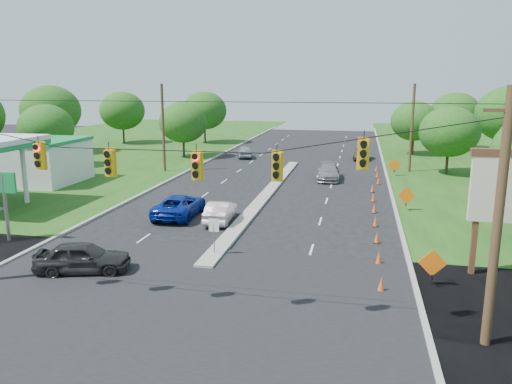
% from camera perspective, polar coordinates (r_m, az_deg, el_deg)
% --- Properties ---
extents(ground, '(160.00, 160.00, 0.00)m').
position_cam_1_polar(ground, '(21.76, -9.37, -12.41)').
color(ground, black).
rests_on(ground, ground).
extents(cross_street, '(160.00, 14.00, 0.02)m').
position_cam_1_polar(cross_street, '(21.76, -9.37, -12.41)').
color(cross_street, black).
rests_on(cross_street, ground).
extents(curb_left, '(0.25, 110.00, 0.16)m').
position_cam_1_polar(curb_left, '(52.21, -7.92, 2.25)').
color(curb_left, gray).
rests_on(curb_left, ground).
extents(curb_right, '(0.25, 110.00, 0.16)m').
position_cam_1_polar(curb_right, '(49.27, 14.80, 1.35)').
color(curb_right, gray).
rests_on(curb_right, ground).
extents(median, '(1.00, 34.00, 0.18)m').
position_cam_1_polar(median, '(41.05, 1.18, -0.39)').
color(median, gray).
rests_on(median, ground).
extents(median_sign, '(0.55, 0.06, 2.05)m').
position_cam_1_polar(median_sign, '(26.56, -4.83, -4.30)').
color(median_sign, gray).
rests_on(median_sign, ground).
extents(signal_span, '(25.60, 0.32, 9.00)m').
position_cam_1_polar(signal_span, '(19.32, -11.08, -0.08)').
color(signal_span, '#422D1C').
rests_on(signal_span, ground).
extents(utility_pole_far_left, '(0.28, 0.28, 9.00)m').
position_cam_1_polar(utility_pole_far_left, '(52.48, -10.56, 7.17)').
color(utility_pole_far_left, '#422D1C').
rests_on(utility_pole_far_left, ground).
extents(utility_pole_far_right, '(0.28, 0.28, 9.00)m').
position_cam_1_polar(utility_pole_far_right, '(53.79, 17.38, 6.94)').
color(utility_pole_far_right, '#422D1C').
rests_on(utility_pole_far_right, ground).
extents(gas_station, '(18.40, 19.70, 5.20)m').
position_cam_1_polar(gas_station, '(49.94, -26.76, 3.58)').
color(gas_station, white).
rests_on(gas_station, ground).
extents(pylon_sign, '(5.90, 2.30, 6.12)m').
position_cam_1_polar(pylon_sign, '(26.01, 27.04, -0.22)').
color(pylon_sign, '#59331E').
rests_on(pylon_sign, ground).
extents(cone_0, '(0.32, 0.32, 0.70)m').
position_cam_1_polar(cone_0, '(23.09, 14.11, -10.18)').
color(cone_0, '#E5501F').
rests_on(cone_0, ground).
extents(cone_1, '(0.32, 0.32, 0.70)m').
position_cam_1_polar(cone_1, '(26.36, 13.85, -7.30)').
color(cone_1, '#E5501F').
rests_on(cone_1, ground).
extents(cone_2, '(0.32, 0.32, 0.70)m').
position_cam_1_polar(cone_2, '(29.69, 13.65, -5.06)').
color(cone_2, '#E5501F').
rests_on(cone_2, ground).
extents(cone_3, '(0.32, 0.32, 0.70)m').
position_cam_1_polar(cone_3, '(33.05, 13.49, -3.27)').
color(cone_3, '#E5501F').
rests_on(cone_3, ground).
extents(cone_4, '(0.32, 0.32, 0.70)m').
position_cam_1_polar(cone_4, '(36.43, 13.36, -1.81)').
color(cone_4, '#E5501F').
rests_on(cone_4, ground).
extents(cone_5, '(0.32, 0.32, 0.70)m').
position_cam_1_polar(cone_5, '(39.84, 13.25, -0.60)').
color(cone_5, '#E5501F').
rests_on(cone_5, ground).
extents(cone_6, '(0.32, 0.32, 0.70)m').
position_cam_1_polar(cone_6, '(43.26, 13.16, 0.42)').
color(cone_6, '#E5501F').
rests_on(cone_6, ground).
extents(cone_7, '(0.32, 0.32, 0.70)m').
position_cam_1_polar(cone_7, '(46.71, 13.82, 1.25)').
color(cone_7, '#E5501F').
rests_on(cone_7, ground).
extents(cone_8, '(0.32, 0.32, 0.70)m').
position_cam_1_polar(cone_8, '(50.15, 13.70, 2.01)').
color(cone_8, '#E5501F').
rests_on(cone_8, ground).
extents(cone_9, '(0.32, 0.32, 0.70)m').
position_cam_1_polar(cone_9, '(53.60, 13.60, 2.66)').
color(cone_9, '#E5501F').
rests_on(cone_9, ground).
extents(work_sign_0, '(1.27, 0.58, 1.37)m').
position_cam_1_polar(work_sign_0, '(23.98, 19.51, -7.78)').
color(work_sign_0, black).
rests_on(work_sign_0, ground).
extents(work_sign_1, '(1.27, 0.58, 1.37)m').
position_cam_1_polar(work_sign_1, '(37.38, 16.80, -0.48)').
color(work_sign_1, black).
rests_on(work_sign_1, ground).
extents(work_sign_2, '(1.27, 0.58, 1.37)m').
position_cam_1_polar(work_sign_2, '(51.10, 15.54, 2.94)').
color(work_sign_2, black).
rests_on(work_sign_2, ground).
extents(tree_2, '(5.88, 5.88, 6.86)m').
position_cam_1_polar(tree_2, '(58.95, -22.88, 6.80)').
color(tree_2, black).
rests_on(tree_2, ground).
extents(tree_3, '(7.56, 7.56, 8.82)m').
position_cam_1_polar(tree_3, '(70.49, -22.42, 8.61)').
color(tree_3, black).
rests_on(tree_3, ground).
extents(tree_4, '(6.72, 6.72, 7.84)m').
position_cam_1_polar(tree_4, '(78.86, -15.03, 8.96)').
color(tree_4, black).
rests_on(tree_4, ground).
extents(tree_5, '(5.88, 5.88, 6.86)m').
position_cam_1_polar(tree_5, '(62.33, -8.34, 7.88)').
color(tree_5, black).
rests_on(tree_5, ground).
extents(tree_6, '(6.72, 6.72, 7.84)m').
position_cam_1_polar(tree_6, '(77.10, -5.91, 9.24)').
color(tree_6, black).
rests_on(tree_6, ground).
extents(tree_9, '(5.88, 5.88, 6.86)m').
position_cam_1_polar(tree_9, '(53.27, 21.24, 6.44)').
color(tree_9, black).
rests_on(tree_9, ground).
extents(tree_10, '(7.56, 7.56, 8.82)m').
position_cam_1_polar(tree_10, '(64.63, 27.00, 7.95)').
color(tree_10, black).
rests_on(tree_10, ground).
extents(tree_11, '(6.72, 6.72, 7.84)m').
position_cam_1_polar(tree_11, '(74.55, 21.80, 8.33)').
color(tree_11, black).
rests_on(tree_11, ground).
extents(tree_12, '(5.88, 5.88, 6.86)m').
position_cam_1_polar(tree_12, '(66.85, 17.65, 7.73)').
color(tree_12, black).
rests_on(tree_12, ground).
extents(black_sedan, '(4.83, 2.94, 1.54)m').
position_cam_1_polar(black_sedan, '(25.83, -19.19, -7.07)').
color(black_sedan, black).
rests_on(black_sedan, ground).
extents(white_sedan, '(1.78, 4.37, 1.41)m').
position_cam_1_polar(white_sedan, '(33.24, -4.08, -2.22)').
color(white_sedan, beige).
rests_on(white_sedan, ground).
extents(blue_pickup, '(2.71, 5.60, 1.54)m').
position_cam_1_polar(blue_pickup, '(34.85, -8.74, -1.55)').
color(blue_pickup, navy).
rests_on(blue_pickup, ground).
extents(silver_car_far, '(2.29, 5.22, 1.49)m').
position_cam_1_polar(silver_car_far, '(48.11, 8.28, 2.28)').
color(silver_car_far, gray).
rests_on(silver_car_far, ground).
extents(silver_car_oncoming, '(2.86, 4.66, 1.48)m').
position_cam_1_polar(silver_car_oncoming, '(61.95, -1.31, 4.64)').
color(silver_car_oncoming, '#8E93A9').
rests_on(silver_car_oncoming, ground).
extents(dark_car_receding, '(1.89, 4.52, 1.45)m').
position_cam_1_polar(dark_car_receding, '(61.70, 11.94, 4.33)').
color(dark_car_receding, '#262323').
rests_on(dark_car_receding, ground).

